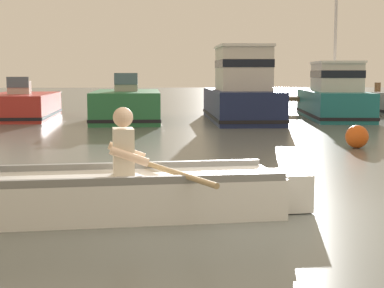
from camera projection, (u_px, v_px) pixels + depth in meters
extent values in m
plane|color=slate|center=(270.00, 219.00, 6.58)|extent=(120.00, 120.00, 0.00)
cube|color=brown|center=(384.00, 98.00, 24.18)|extent=(11.93, 1.50, 0.16)
cylinder|color=brown|center=(241.00, 98.00, 24.57)|extent=(0.24, 0.24, 1.11)
cylinder|color=brown|center=(309.00, 100.00, 24.73)|extent=(0.24, 0.24, 0.97)
cylinder|color=brown|center=(377.00, 97.00, 24.87)|extent=(0.24, 0.24, 1.18)
cube|color=white|center=(138.00, 195.00, 6.77)|extent=(3.20, 1.44, 0.44)
cube|color=white|center=(288.00, 190.00, 7.06)|extent=(0.47, 0.65, 0.42)
cube|color=gray|center=(134.00, 166.00, 7.24)|extent=(3.03, 0.42, 0.08)
cube|color=gray|center=(141.00, 181.00, 6.24)|extent=(3.03, 0.42, 0.08)
cube|color=white|center=(128.00, 179.00, 6.73)|extent=(0.39, 1.04, 0.06)
cube|color=beige|center=(123.00, 152.00, 6.69)|extent=(0.26, 0.36, 0.52)
sphere|color=beige|center=(123.00, 117.00, 6.64)|extent=(0.22, 0.22, 0.22)
cylinder|color=beige|center=(127.00, 151.00, 6.91)|extent=(0.43, 0.14, 0.23)
cylinder|color=beige|center=(129.00, 156.00, 6.48)|extent=(0.43, 0.14, 0.23)
cylinder|color=tan|center=(171.00, 171.00, 6.65)|extent=(0.88, 1.85, 0.06)
cube|color=#B72D28|center=(22.00, 106.00, 21.09)|extent=(2.21, 4.96, 0.85)
cube|color=black|center=(22.00, 114.00, 21.12)|extent=(2.25, 5.00, 0.10)
cube|color=beige|center=(19.00, 87.00, 20.65)|extent=(0.74, 0.52, 0.44)
cube|color=slate|center=(18.00, 82.00, 20.37)|extent=(0.72, 0.06, 0.36)
cube|color=#287042|center=(127.00, 106.00, 19.96)|extent=(2.17, 4.78, 0.98)
cube|color=black|center=(127.00, 116.00, 20.00)|extent=(2.21, 4.82, 0.10)
cube|color=#B2ADA3|center=(126.00, 84.00, 19.53)|extent=(0.74, 0.51, 0.44)
cube|color=slate|center=(126.00, 79.00, 19.25)|extent=(0.73, 0.05, 0.36)
cube|color=#19234C|center=(240.00, 105.00, 20.17)|extent=(1.99, 5.83, 1.01)
cube|color=black|center=(240.00, 115.00, 20.21)|extent=(2.03, 5.87, 0.10)
cube|color=silver|center=(243.00, 69.00, 19.52)|extent=(1.54, 2.45, 1.34)
cube|color=black|center=(243.00, 64.00, 19.50)|extent=(1.57, 2.48, 0.24)
cube|color=white|center=(243.00, 46.00, 19.44)|extent=(1.62, 2.57, 0.08)
cube|color=#1E727A|center=(333.00, 105.00, 21.24)|extent=(2.31, 5.75, 0.94)
cube|color=black|center=(333.00, 113.00, 21.27)|extent=(2.35, 5.79, 0.10)
cube|color=silver|center=(336.00, 78.00, 20.63)|extent=(1.60, 2.48, 0.92)
cube|color=black|center=(336.00, 74.00, 20.62)|extent=(1.63, 2.51, 0.24)
cube|color=white|center=(337.00, 62.00, 20.57)|extent=(1.68, 2.60, 0.08)
cylinder|color=silver|center=(335.00, 35.00, 20.83)|extent=(0.10, 0.10, 3.76)
sphere|color=#E55919|center=(357.00, 137.00, 12.78)|extent=(0.48, 0.48, 0.48)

